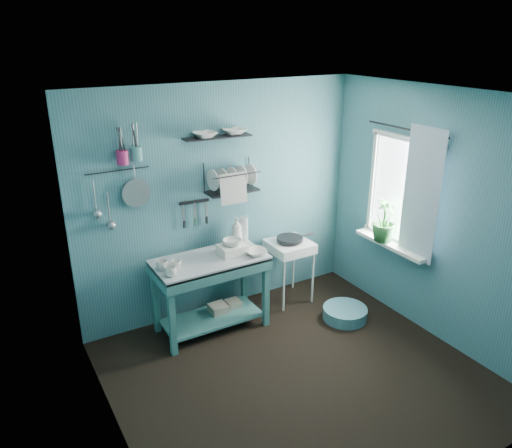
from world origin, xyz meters
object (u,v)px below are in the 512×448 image
utensil_cup_teal (136,153)px  hotplate_stand (289,271)px  dish_rack (232,177)px  floor_basin (345,313)px  mug_mid (176,265)px  mug_right (162,265)px  frying_pan (290,239)px  utensil_cup_magenta (122,157)px  wash_tub (232,250)px  storage_tin_large (218,314)px  work_counter (211,294)px  soap_bottle (237,231)px  colander (136,193)px  potted_plant (384,220)px  water_bottle (244,229)px  storage_tin_small (233,308)px  mug_left (170,271)px

utensil_cup_teal → hotplate_stand: bearing=-7.3°
dish_rack → floor_basin: (0.94, -0.83, -1.48)m
mug_mid → hotplate_stand: (1.42, 0.16, -0.49)m
mug_right → frying_pan: 1.55m
utensil_cup_magenta → floor_basin: utensil_cup_magenta is taller
wash_tub → utensil_cup_teal: size_ratio=2.15×
utensil_cup_teal → storage_tin_large: utensil_cup_teal is taller
mug_right → hotplate_stand: bearing=3.8°
wash_tub → work_counter: bearing=175.4°
soap_bottle → dish_rack: (-0.02, 0.06, 0.58)m
utensil_cup_teal → colander: size_ratio=0.46×
wash_tub → colander: 1.12m
hotplate_stand → potted_plant: (0.76, -0.66, 0.70)m
wash_tub → potted_plant: bearing=-19.3°
dish_rack → colander: (-0.99, 0.08, -0.03)m
work_counter → dish_rack: (0.40, 0.26, 1.14)m
dish_rack → potted_plant: size_ratio=1.18×
water_bottle → colander: colander is taller
dish_rack → storage_tin_large: dish_rack is taller
hotplate_stand → floor_basin: hotplate_stand is taller
work_counter → frying_pan: size_ratio=3.82×
water_bottle → frying_pan: size_ratio=0.93×
water_bottle → utensil_cup_magenta: utensil_cup_magenta is taller
wash_tub → utensil_cup_magenta: utensil_cup_magenta is taller
water_bottle → floor_basin: size_ratio=0.58×
soap_bottle → storage_tin_small: bearing=-135.0°
mug_mid → storage_tin_small: 1.03m
mug_left → potted_plant: potted_plant is taller
hotplate_stand → storage_tin_large: 0.98m
mug_right → floor_basin: (1.84, -0.57, -0.80)m
work_counter → storage_tin_large: 0.32m
soap_bottle → mug_right: bearing=-167.7°
dish_rack → storage_tin_large: (-0.30, -0.21, -1.43)m
hotplate_stand → utensil_cup_magenta: (-1.74, 0.20, 1.51)m
potted_plant → storage_tin_small: (-1.51, 0.64, -0.96)m
work_counter → storage_tin_small: (0.30, 0.08, -0.31)m
wash_tub → floor_basin: (1.09, -0.55, -0.80)m
hotplate_stand → dish_rack: dish_rack is taller
mug_left → mug_mid: (0.10, 0.10, -0.00)m
soap_bottle → water_bottle: soap_bottle is taller
colander → potted_plant: (2.40, -0.90, -0.45)m
dish_rack → mug_right: bearing=-171.0°
storage_tin_large → storage_tin_small: size_ratio=1.10×
utensil_cup_teal → frying_pan: bearing=-7.3°
mug_left → colander: 0.82m
hotplate_stand → mug_left: bearing=-173.0°
wash_tub → floor_basin: 1.46m
colander → storage_tin_large: 1.59m
work_counter → water_bottle: bearing=22.8°
dish_rack → mug_left: bearing=-161.6°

